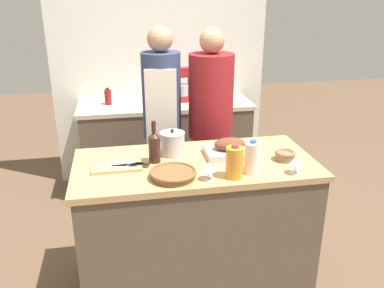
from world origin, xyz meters
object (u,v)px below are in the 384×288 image
at_px(wine_bottle_green, 154,146).
at_px(cutting_board, 117,167).
at_px(person_cook_aproned, 162,121).
at_px(roasting_pan, 230,149).
at_px(wine_glass_left, 296,161).
at_px(knife_paring, 129,165).
at_px(condiment_bottle_short, 203,89).
at_px(mixing_bowl, 285,155).
at_px(juice_jug, 234,162).
at_px(stock_pot, 172,143).
at_px(knife_chef, 132,163).
at_px(stand_mixer, 185,87).
at_px(knife_bread, 124,165).
at_px(person_cook_guest, 211,122).
at_px(milk_jug, 252,158).
at_px(wine_glass_right, 209,167).
at_px(condiment_bottle_tall, 108,97).
at_px(wicker_basket, 173,174).

bearing_deg(wine_bottle_green, cutting_board, -167.55).
distance_m(wine_bottle_green, person_cook_aproned, 0.79).
distance_m(roasting_pan, wine_glass_left, 0.46).
bearing_deg(knife_paring, roasting_pan, 7.22).
height_order(roasting_pan, condiment_bottle_short, condiment_bottle_short).
height_order(roasting_pan, mixing_bowl, roasting_pan).
bearing_deg(wine_glass_left, cutting_board, 165.25).
height_order(juice_jug, condiment_bottle_short, juice_jug).
bearing_deg(person_cook_aproned, stock_pot, -82.38).
bearing_deg(knife_chef, roasting_pan, 5.35).
distance_m(roasting_pan, juice_jug, 0.34).
height_order(juice_jug, stand_mixer, stand_mixer).
height_order(wine_bottle_green, knife_bread, wine_bottle_green).
relative_size(knife_chef, person_cook_guest, 0.14).
distance_m(cutting_board, knife_bread, 0.05).
xyz_separation_m(cutting_board, stock_pot, (0.37, 0.16, 0.07)).
bearing_deg(knife_bread, milk_jug, -14.98).
height_order(knife_chef, person_cook_aproned, person_cook_aproned).
relative_size(juice_jug, knife_paring, 1.05).
relative_size(wine_glass_right, person_cook_guest, 0.06).
distance_m(roasting_pan, milk_jug, 0.29).
bearing_deg(roasting_pan, knife_chef, -174.65).
xyz_separation_m(roasting_pan, cutting_board, (-0.74, -0.07, -0.04)).
relative_size(roasting_pan, knife_paring, 1.66).
bearing_deg(stand_mixer, wine_bottle_green, -106.69).
xyz_separation_m(stand_mixer, person_cook_aproned, (-0.32, -0.75, -0.09)).
relative_size(milk_jug, stand_mixer, 0.62).
bearing_deg(cutting_board, wine_glass_right, -26.50).
distance_m(mixing_bowl, knife_paring, 0.99).
bearing_deg(wine_bottle_green, mixing_bowl, -8.79).
height_order(roasting_pan, stand_mixer, stand_mixer).
relative_size(condiment_bottle_tall, person_cook_guest, 0.10).
bearing_deg(condiment_bottle_short, roasting_pan, -95.72).
distance_m(wicker_basket, wine_bottle_green, 0.28).
bearing_deg(wine_glass_left, condiment_bottle_tall, 120.64).
bearing_deg(wine_glass_right, wine_glass_left, -1.80).
distance_m(wicker_basket, condiment_bottle_short, 1.94).
height_order(mixing_bowl, wine_bottle_green, wine_bottle_green).
distance_m(juice_jug, stand_mixer, 1.83).
bearing_deg(milk_jug, knife_chef, 162.22).
xyz_separation_m(knife_paring, person_cook_aproned, (0.31, 0.84, 0.00)).
distance_m(knife_bread, person_cook_aproned, 0.90).
relative_size(stock_pot, person_cook_guest, 0.11).
distance_m(roasting_pan, person_cook_guest, 0.72).
bearing_deg(wine_bottle_green, milk_jug, -25.82).
xyz_separation_m(mixing_bowl, knife_chef, (-0.97, 0.08, -0.01)).
xyz_separation_m(knife_chef, condiment_bottle_short, (0.80, 1.64, 0.05)).
bearing_deg(knife_paring, stand_mixer, 68.55).
bearing_deg(knife_paring, person_cook_guest, 48.65).
bearing_deg(milk_jug, juice_jug, -160.61).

